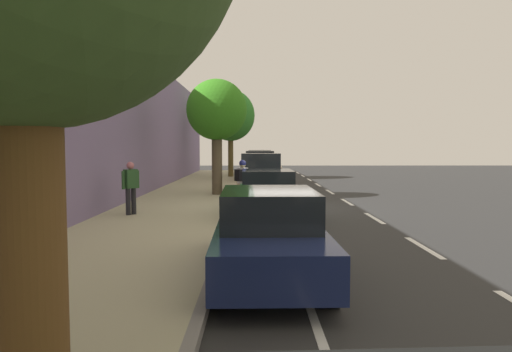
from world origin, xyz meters
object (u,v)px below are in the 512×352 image
bicycle_at_curb (248,197)px  street_tree_near_cyclist (231,116)px  parked_suv_silver_nearest (259,163)px  parked_sedan_dark_blue_farthest (269,235)px  pedestrian_on_phone (131,185)px  street_tree_mid_block (217,111)px  parked_pickup_tan_mid (262,175)px  parked_sedan_green_far (267,195)px  parked_suv_red_second (260,166)px  cyclist_with_backpack (242,178)px

bicycle_at_curb → street_tree_near_cyclist: 15.74m
parked_suv_silver_nearest → parked_sedan_dark_blue_farthest: parked_suv_silver_nearest is taller
pedestrian_on_phone → street_tree_mid_block: bearing=-109.8°
parked_pickup_tan_mid → street_tree_mid_block: size_ratio=1.08×
parked_suv_silver_nearest → street_tree_mid_block: size_ratio=0.94×
parked_suv_silver_nearest → street_tree_mid_block: 15.69m
bicycle_at_curb → street_tree_mid_block: size_ratio=0.28×
bicycle_at_curb → parked_sedan_dark_blue_farthest: bearing=92.9°
parked_sedan_green_far → bicycle_at_curb: parked_sedan_green_far is taller
parked_pickup_tan_mid → street_tree_near_cyclist: size_ratio=0.89×
parked_suv_red_second → parked_sedan_dark_blue_farthest: bearing=89.6°
bicycle_at_curb → parked_pickup_tan_mid: bearing=-97.8°
parked_suv_red_second → parked_sedan_green_far: parked_suv_red_second is taller
pedestrian_on_phone → parked_sedan_dark_blue_farthest: bearing=122.4°
cyclist_with_backpack → parked_pickup_tan_mid: bearing=-101.5°
cyclist_with_backpack → parked_suv_silver_nearest: bearing=-92.8°
street_tree_mid_block → parked_pickup_tan_mid: bearing=-143.9°
parked_sedan_dark_blue_farthest → pedestrian_on_phone: (4.02, -6.33, 0.33)m
parked_suv_silver_nearest → bicycle_at_curb: bearing=87.9°
parked_pickup_tan_mid → bicycle_at_curb: bearing=82.2°
parked_suv_red_second → parked_suv_silver_nearest: bearing=-90.5°
parked_suv_silver_nearest → parked_sedan_green_far: parked_suv_silver_nearest is taller
parked_pickup_tan_mid → bicycle_at_curb: (0.62, 4.57, -0.54)m
parked_suv_red_second → bicycle_at_curb: (0.61, 11.73, -0.66)m
parked_sedan_dark_blue_farthest → parked_suv_silver_nearest: bearing=-90.4°
parked_suv_silver_nearest → cyclist_with_backpack: size_ratio=2.69×
parked_pickup_tan_mid → parked_suv_red_second: bearing=-89.9°
parked_sedan_dark_blue_farthest → bicycle_at_curb: parked_sedan_dark_blue_farthest is taller
parked_pickup_tan_mid → parked_sedan_green_far: size_ratio=1.22×
parked_suv_silver_nearest → street_tree_near_cyclist: (2.05, 3.26, 3.37)m
street_tree_mid_block → pedestrian_on_phone: street_tree_mid_block is taller
parked_sedan_dark_blue_farthest → cyclist_with_backpack: size_ratio=2.53×
parked_suv_red_second → street_tree_near_cyclist: bearing=-59.8°
parked_suv_silver_nearest → parked_pickup_tan_mid: (0.05, 13.85, -0.13)m
parked_pickup_tan_mid → parked_sedan_dark_blue_farthest: parked_pickup_tan_mid is taller
parked_suv_silver_nearest → parked_suv_red_second: (0.06, 6.68, 0.00)m
parked_sedan_dark_blue_farthest → street_tree_near_cyclist: size_ratio=0.73×
parked_sedan_green_far → street_tree_near_cyclist: 18.28m
parked_suv_silver_nearest → bicycle_at_curb: (0.67, 18.41, -0.66)m
parked_pickup_tan_mid → parked_sedan_green_far: 7.22m
street_tree_near_cyclist → pedestrian_on_phone: street_tree_near_cyclist is taller
parked_pickup_tan_mid → street_tree_near_cyclist: bearing=-79.3°
parked_suv_silver_nearest → cyclist_with_backpack: 18.00m
parked_sedan_dark_blue_farthest → street_tree_near_cyclist: street_tree_near_cyclist is taller
parked_suv_red_second → cyclist_with_backpack: (0.83, 11.30, 0.04)m
street_tree_near_cyclist → parked_suv_red_second: bearing=120.2°
cyclist_with_backpack → street_tree_mid_block: 3.98m
parked_sedan_green_far → bicycle_at_curb: (0.65, -2.65, -0.39)m
pedestrian_on_phone → parked_pickup_tan_mid: bearing=-119.1°
parked_suv_silver_nearest → street_tree_mid_block: bearing=82.4°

